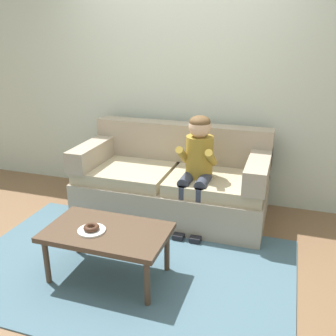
# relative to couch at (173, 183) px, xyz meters

# --- Properties ---
(ground) EXTENTS (10.00, 10.00, 0.00)m
(ground) POSITION_rel_couch_xyz_m (-0.05, -0.84, -0.34)
(ground) COLOR brown
(wall_back) EXTENTS (8.00, 0.10, 2.80)m
(wall_back) POSITION_rel_couch_xyz_m (-0.05, 0.56, 1.06)
(wall_back) COLOR beige
(wall_back) RESTS_ON ground
(area_rug) EXTENTS (2.65, 1.72, 0.01)m
(area_rug) POSITION_rel_couch_xyz_m (-0.05, -1.09, -0.33)
(area_rug) COLOR #476675
(area_rug) RESTS_ON ground
(couch) EXTENTS (1.92, 0.90, 0.90)m
(couch) POSITION_rel_couch_xyz_m (0.00, 0.00, 0.00)
(couch) COLOR tan
(couch) RESTS_ON ground
(coffee_table) EXTENTS (0.93, 0.56, 0.42)m
(coffee_table) POSITION_rel_couch_xyz_m (-0.14, -1.23, 0.04)
(coffee_table) COLOR #4C3828
(coffee_table) RESTS_ON ground
(person_child) EXTENTS (0.34, 0.58, 1.10)m
(person_child) POSITION_rel_couch_xyz_m (0.30, -0.20, 0.33)
(person_child) COLOR olive
(person_child) RESTS_ON ground
(plate) EXTENTS (0.21, 0.21, 0.01)m
(plate) POSITION_rel_couch_xyz_m (-0.23, -1.29, 0.09)
(plate) COLOR white
(plate) RESTS_ON coffee_table
(donut) EXTENTS (0.16, 0.16, 0.04)m
(donut) POSITION_rel_couch_xyz_m (-0.23, -1.29, 0.12)
(donut) COLOR #422619
(donut) RESTS_ON plate
(toy_controller) EXTENTS (0.23, 0.09, 0.05)m
(toy_controller) POSITION_rel_couch_xyz_m (-0.60, -0.86, -0.31)
(toy_controller) COLOR blue
(toy_controller) RESTS_ON ground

